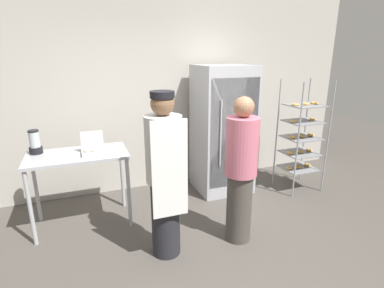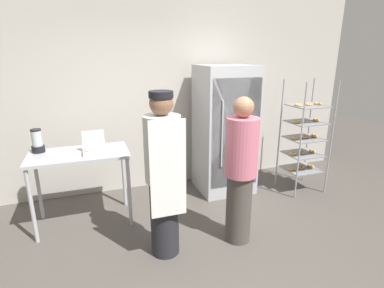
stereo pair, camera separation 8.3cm
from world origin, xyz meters
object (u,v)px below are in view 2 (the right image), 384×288
(refrigerator, at_px, (225,130))
(baking_rack, at_px, (305,138))
(donut_box, at_px, (94,149))
(blender_pitcher, at_px, (37,142))
(person_baker, at_px, (164,175))
(person_customer, at_px, (240,171))

(refrigerator, height_order, baking_rack, refrigerator)
(refrigerator, height_order, donut_box, refrigerator)
(blender_pitcher, height_order, person_baker, person_baker)
(donut_box, bearing_deg, baking_rack, -0.06)
(donut_box, xyz_separation_m, person_customer, (1.44, -0.87, -0.13))
(donut_box, distance_m, blender_pitcher, 0.67)
(person_customer, bearing_deg, refrigerator, 71.83)
(person_baker, xyz_separation_m, person_customer, (0.82, -0.04, -0.06))
(refrigerator, distance_m, baking_rack, 1.19)
(refrigerator, bearing_deg, person_baker, -135.23)
(donut_box, bearing_deg, refrigerator, 12.28)
(refrigerator, bearing_deg, donut_box, -167.72)
(person_baker, bearing_deg, person_customer, -3.01)
(baking_rack, distance_m, donut_box, 2.97)
(person_baker, bearing_deg, baking_rack, 19.30)
(baking_rack, bearing_deg, person_baker, -160.70)
(refrigerator, relative_size, blender_pitcher, 6.72)
(person_baker, bearing_deg, refrigerator, 44.77)
(baking_rack, bearing_deg, blender_pitcher, 175.85)
(person_customer, bearing_deg, baking_rack, 29.54)
(baking_rack, height_order, person_customer, baking_rack)
(baking_rack, bearing_deg, person_customer, -150.46)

